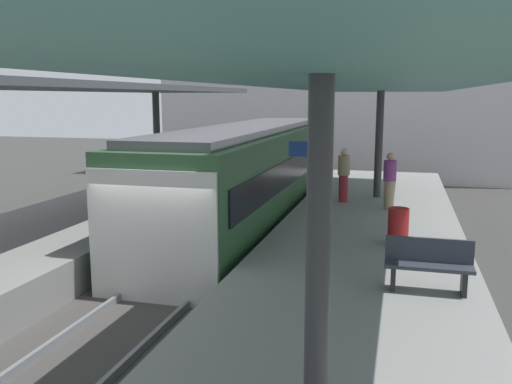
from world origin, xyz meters
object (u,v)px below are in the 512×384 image
object	(u,v)px
passenger_near_bench	(344,174)
passenger_mid_platform	(390,180)
platform_bench	(429,263)
commuter_train	(247,178)
platform_sign	(309,169)
litter_bin	(398,226)

from	to	relation	value
passenger_near_bench	passenger_mid_platform	xyz separation A→B (m)	(1.37, -0.76, -0.01)
platform_bench	passenger_near_bench	size ratio (longest dim) A/B	0.86
commuter_train	passenger_mid_platform	bearing A→B (deg)	-1.62
platform_sign	litter_bin	bearing A→B (deg)	10.86
platform_sign	passenger_near_bench	xyz separation A→B (m)	(0.22, 4.98, -0.78)
platform_bench	litter_bin	xyz separation A→B (m)	(-0.51, 2.82, -0.06)
passenger_mid_platform	passenger_near_bench	bearing A→B (deg)	150.82
platform_bench	platform_sign	xyz separation A→B (m)	(-2.40, 2.45, 1.16)
passenger_near_bench	platform_bench	bearing A→B (deg)	-73.69
litter_bin	passenger_mid_platform	bearing A→B (deg)	94.41
litter_bin	passenger_mid_platform	xyz separation A→B (m)	(-0.30, 3.86, 0.43)
platform_bench	platform_sign	bearing A→B (deg)	134.34
commuter_train	passenger_mid_platform	world-z (taller)	commuter_train
commuter_train	passenger_near_bench	bearing A→B (deg)	12.78
platform_bench	platform_sign	world-z (taller)	platform_sign
litter_bin	passenger_mid_platform	world-z (taller)	passenger_mid_platform
litter_bin	passenger_near_bench	bearing A→B (deg)	109.83
litter_bin	passenger_near_bench	size ratio (longest dim) A/B	0.49
platform_sign	passenger_near_bench	distance (m)	5.05
platform_bench	platform_sign	distance (m)	3.62
platform_bench	passenger_mid_platform	xyz separation A→B (m)	(-0.81, 6.67, 0.37)
commuter_train	litter_bin	world-z (taller)	commuter_train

